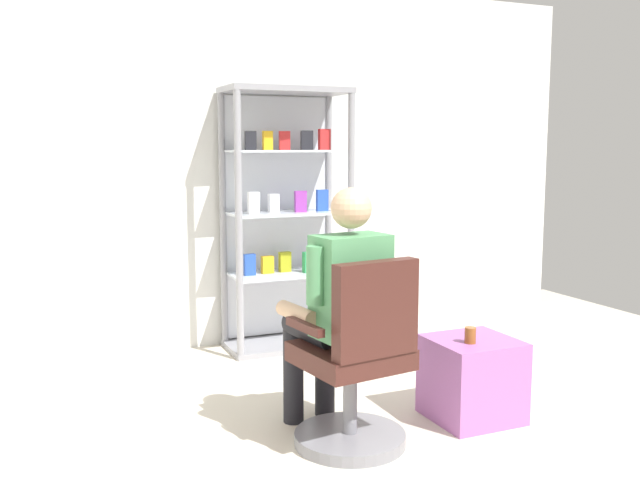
% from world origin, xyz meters
% --- Properties ---
extents(back_wall, '(6.00, 0.10, 2.70)m').
position_xyz_m(back_wall, '(0.00, 3.00, 1.35)').
color(back_wall, silver).
rests_on(back_wall, ground).
extents(display_cabinet_main, '(0.90, 0.45, 1.90)m').
position_xyz_m(display_cabinet_main, '(0.40, 2.76, 0.96)').
color(display_cabinet_main, gray).
rests_on(display_cabinet_main, ground).
extents(office_chair, '(0.60, 0.56, 0.96)m').
position_xyz_m(office_chair, '(0.07, 0.89, 0.39)').
color(office_chair, slate).
rests_on(office_chair, ground).
extents(seated_shopkeeper, '(0.53, 0.60, 1.29)m').
position_xyz_m(seated_shopkeeper, '(0.05, 1.05, 0.71)').
color(seated_shopkeeper, black).
rests_on(seated_shopkeeper, ground).
extents(storage_crate, '(0.45, 0.44, 0.45)m').
position_xyz_m(storage_crate, '(0.83, 0.99, 0.22)').
color(storage_crate, '#9E599E').
rests_on(storage_crate, ground).
extents(tea_glass, '(0.06, 0.06, 0.09)m').
position_xyz_m(tea_glass, '(0.77, 0.93, 0.49)').
color(tea_glass, brown).
rests_on(tea_glass, storage_crate).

